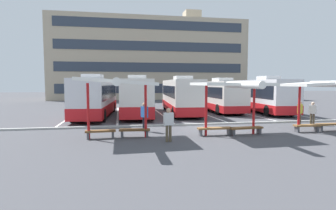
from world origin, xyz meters
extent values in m
plane|color=#47474C|center=(0.00, 0.00, 0.00)|extent=(160.00, 160.00, 0.00)
cube|color=tan|center=(0.00, 38.70, 7.42)|extent=(36.06, 14.10, 14.85)
cube|color=#2D3847|center=(0.00, 31.62, 2.04)|extent=(33.17, 0.08, 1.63)
cube|color=#2D3847|center=(0.00, 31.62, 5.75)|extent=(33.17, 0.08, 1.63)
cube|color=#2D3847|center=(0.00, 31.62, 9.47)|extent=(33.17, 0.08, 1.63)
cube|color=#2D3847|center=(0.00, 31.62, 13.18)|extent=(33.17, 0.08, 1.63)
cube|color=tan|center=(9.01, 38.70, 16.25)|extent=(3.20, 3.20, 2.80)
cube|color=silver|center=(-7.94, 8.35, 1.79)|extent=(3.35, 10.68, 3.02)
cube|color=red|center=(-7.94, 8.35, 0.72)|extent=(3.40, 10.72, 0.88)
cube|color=black|center=(-7.94, 8.35, 2.17)|extent=(3.31, 9.84, 1.16)
cube|color=black|center=(-7.50, 13.56, 2.15)|extent=(2.17, 0.26, 1.81)
cube|color=silver|center=(-8.05, 7.04, 3.48)|extent=(1.66, 2.32, 0.36)
cylinder|color=black|center=(-8.76, 12.09, 0.50)|extent=(0.38, 1.02, 1.00)
cylinder|color=black|center=(-6.50, 11.89, 0.50)|extent=(0.38, 1.02, 1.00)
cylinder|color=black|center=(-9.38, 4.81, 0.50)|extent=(0.38, 1.02, 1.00)
cylinder|color=black|center=(-7.13, 4.61, 0.50)|extent=(0.38, 1.02, 1.00)
cube|color=silver|center=(-4.24, 9.24, 1.77)|extent=(3.43, 11.85, 2.99)
cube|color=red|center=(-4.24, 9.24, 0.73)|extent=(3.47, 11.89, 0.92)
cube|color=black|center=(-4.24, 9.24, 2.23)|extent=(3.39, 10.92, 0.97)
cube|color=black|center=(-3.81, 15.04, 2.13)|extent=(2.27, 0.25, 1.80)
cube|color=silver|center=(-4.34, 7.78, 3.45)|extent=(1.70, 2.31, 0.36)
cylinder|color=black|center=(-5.11, 13.56, 0.50)|extent=(0.37, 1.02, 1.00)
cylinder|color=black|center=(-2.74, 13.39, 0.50)|extent=(0.37, 1.02, 1.00)
cylinder|color=black|center=(-5.73, 5.09, 0.50)|extent=(0.37, 1.02, 1.00)
cylinder|color=black|center=(-3.36, 4.92, 0.50)|extent=(0.37, 1.02, 1.00)
cube|color=silver|center=(0.01, 9.70, 1.76)|extent=(3.31, 11.44, 2.97)
cube|color=red|center=(0.01, 9.70, 0.66)|extent=(3.35, 11.49, 0.77)
cube|color=black|center=(0.01, 9.70, 2.19)|extent=(3.27, 10.55, 1.00)
cube|color=black|center=(0.42, 15.31, 2.12)|extent=(2.20, 0.24, 1.78)
cube|color=silver|center=(-0.09, 8.30, 3.42)|extent=(1.65, 2.30, 0.36)
cylinder|color=black|center=(-0.84, 13.82, 0.50)|extent=(0.37, 1.02, 1.00)
cylinder|color=black|center=(1.45, 13.66, 0.50)|extent=(0.37, 1.02, 1.00)
cylinder|color=black|center=(-1.43, 5.75, 0.50)|extent=(0.37, 1.02, 1.00)
cylinder|color=black|center=(0.86, 5.59, 0.50)|extent=(0.37, 1.02, 1.00)
cube|color=silver|center=(4.33, 10.96, 1.69)|extent=(2.71, 10.33, 2.84)
cube|color=red|center=(4.33, 10.96, 0.61)|extent=(2.75, 10.37, 0.66)
cube|color=black|center=(4.33, 10.96, 2.05)|extent=(2.72, 9.51, 1.03)
cube|color=black|center=(4.46, 16.06, 2.03)|extent=(2.16, 0.13, 1.70)
cube|color=silver|center=(4.30, 9.67, 3.29)|extent=(1.53, 2.24, 0.36)
cylinder|color=black|center=(3.30, 14.52, 0.50)|extent=(0.33, 1.01, 1.00)
cylinder|color=black|center=(5.55, 14.46, 0.50)|extent=(0.33, 1.01, 1.00)
cylinder|color=black|center=(3.12, 7.45, 0.50)|extent=(0.33, 1.01, 1.00)
cylinder|color=black|center=(5.37, 7.39, 0.50)|extent=(0.33, 1.01, 1.00)
cube|color=silver|center=(8.37, 9.14, 1.77)|extent=(3.22, 10.60, 2.99)
cube|color=red|center=(8.37, 9.14, 0.66)|extent=(3.26, 10.65, 0.77)
cube|color=black|center=(8.37, 9.14, 2.12)|extent=(3.19, 9.77, 1.19)
cube|color=black|center=(8.78, 14.32, 2.13)|extent=(2.12, 0.25, 1.79)
cube|color=silver|center=(8.27, 7.84, 3.45)|extent=(1.61, 2.31, 0.36)
cylinder|color=black|center=(7.55, 12.84, 0.50)|extent=(0.38, 1.02, 1.00)
cylinder|color=black|center=(9.76, 12.67, 0.50)|extent=(0.38, 1.02, 1.00)
cylinder|color=black|center=(6.99, 5.62, 0.50)|extent=(0.38, 1.02, 1.00)
cylinder|color=black|center=(9.19, 5.44, 0.50)|extent=(0.38, 1.02, 1.00)
cube|color=white|center=(-10.14, 9.75, 0.00)|extent=(0.16, 14.00, 0.01)
cube|color=white|center=(-6.09, 9.75, 0.00)|extent=(0.16, 14.00, 0.01)
cube|color=white|center=(-2.03, 9.75, 0.00)|extent=(0.16, 14.00, 0.01)
cube|color=white|center=(2.03, 9.75, 0.00)|extent=(0.16, 14.00, 0.01)
cube|color=white|center=(6.09, 9.75, 0.00)|extent=(0.16, 14.00, 0.01)
cube|color=white|center=(10.14, 9.75, 0.00)|extent=(0.16, 14.00, 0.01)
cylinder|color=red|center=(-7.53, -1.72, 1.46)|extent=(0.14, 0.14, 2.93)
cylinder|color=red|center=(-4.54, -1.72, 1.46)|extent=(0.14, 0.14, 2.93)
cube|color=white|center=(-6.03, -1.72, 3.01)|extent=(3.99, 3.26, 0.43)
cylinder|color=white|center=(-6.03, -3.20, 2.98)|extent=(0.36, 3.99, 0.36)
cube|color=brown|center=(-6.93, -1.64, 0.40)|extent=(1.59, 0.51, 0.10)
cube|color=#4C4C51|center=(-7.57, -1.68, 0.17)|extent=(0.14, 0.34, 0.35)
cube|color=#4C4C51|center=(-6.30, -1.61, 0.17)|extent=(0.14, 0.34, 0.35)
cube|color=brown|center=(-5.13, -1.60, 0.40)|extent=(1.68, 0.57, 0.10)
cube|color=#4C4C51|center=(-5.81, -1.54, 0.17)|extent=(0.15, 0.35, 0.35)
cube|color=#4C4C51|center=(-4.46, -1.67, 0.17)|extent=(0.15, 0.35, 0.35)
cylinder|color=red|center=(-1.20, -1.91, 1.40)|extent=(0.14, 0.14, 2.79)
cylinder|color=red|center=(1.66, -1.91, 1.40)|extent=(0.14, 0.14, 2.79)
cube|color=white|center=(0.23, -1.91, 2.87)|extent=(3.86, 3.25, 0.19)
cylinder|color=white|center=(0.23, -3.38, 2.84)|extent=(0.36, 3.86, 0.36)
cube|color=brown|center=(-0.67, -1.89, 0.40)|extent=(1.97, 0.44, 0.10)
cube|color=#4C4C51|center=(-1.50, -1.89, 0.17)|extent=(0.12, 0.34, 0.35)
cube|color=#4C4C51|center=(0.16, -1.90, 0.17)|extent=(0.12, 0.34, 0.35)
cube|color=brown|center=(1.13, -2.08, 0.40)|extent=(1.99, 0.60, 0.10)
cube|color=#4C4C51|center=(0.30, -2.15, 0.17)|extent=(0.15, 0.35, 0.35)
cube|color=#4C4C51|center=(1.96, -2.00, 0.17)|extent=(0.15, 0.35, 0.35)
cylinder|color=red|center=(4.62, -1.82, 1.42)|extent=(0.14, 0.14, 2.83)
cube|color=white|center=(6.02, -1.82, 2.91)|extent=(3.81, 2.51, 0.36)
cylinder|color=white|center=(6.02, -2.92, 2.88)|extent=(0.36, 3.81, 0.36)
cube|color=brown|center=(5.12, -1.90, 0.40)|extent=(1.61, 0.45, 0.10)
cube|color=#4C4C51|center=(4.47, -1.89, 0.17)|extent=(0.13, 0.34, 0.35)
cube|color=#4C4C51|center=(5.77, -1.91, 0.17)|extent=(0.13, 0.34, 0.35)
cube|color=brown|center=(6.92, -1.72, 0.40)|extent=(1.83, 0.46, 0.10)
cube|color=#4C4C51|center=(6.16, -1.74, 0.17)|extent=(0.13, 0.34, 0.35)
cube|color=#ADADA8|center=(0.00, 1.88, 0.06)|extent=(44.00, 0.24, 0.12)
cylinder|color=brown|center=(6.32, 0.44, 0.42)|extent=(0.14, 0.14, 0.84)
cylinder|color=brown|center=(6.46, 0.54, 0.42)|extent=(0.14, 0.14, 0.84)
cube|color=gold|center=(6.39, 0.49, 1.15)|extent=(0.52, 0.47, 0.63)
sphere|color=beige|center=(6.39, 0.49, 1.58)|extent=(0.23, 0.23, 0.23)
cylinder|color=black|center=(-4.40, -0.03, 0.43)|extent=(0.14, 0.14, 0.87)
cylinder|color=black|center=(-4.48, 0.12, 0.43)|extent=(0.14, 0.14, 0.87)
cube|color=#2659A5|center=(-4.44, 0.04, 1.20)|extent=(0.42, 0.55, 0.65)
sphere|color=tan|center=(-4.44, 0.04, 1.64)|extent=(0.24, 0.24, 0.24)
cylinder|color=brown|center=(-3.45, -3.07, 0.42)|extent=(0.14, 0.14, 0.84)
cylinder|color=brown|center=(-3.62, -3.09, 0.42)|extent=(0.14, 0.14, 0.84)
cube|color=silver|center=(-3.53, -3.08, 1.15)|extent=(0.51, 0.27, 0.63)
sphere|color=tan|center=(-3.53, -3.08, 1.58)|extent=(0.23, 0.23, 0.23)
cylinder|color=brown|center=(7.41, 0.40, 0.40)|extent=(0.14, 0.14, 0.80)
cylinder|color=brown|center=(7.30, 0.52, 0.40)|extent=(0.14, 0.14, 0.80)
cube|color=silver|center=(7.35, 0.46, 1.11)|extent=(0.48, 0.50, 0.60)
sphere|color=beige|center=(7.35, 0.46, 1.52)|extent=(0.22, 0.22, 0.22)
camera|label=1|loc=(-5.94, -16.18, 2.91)|focal=28.89mm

